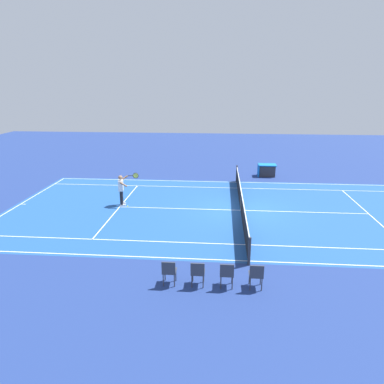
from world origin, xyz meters
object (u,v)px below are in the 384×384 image
at_px(tennis_player_near, 122,189).
at_px(spectator_chair_1, 227,273).
at_px(spectator_chair_0, 256,274).
at_px(spectator_chair_2, 198,272).
at_px(tennis_net, 241,201).
at_px(equipment_cart_tarped, 266,170).
at_px(tennis_ball, 128,206).
at_px(spectator_chair_3, 169,271).

xyz_separation_m(tennis_player_near, spectator_chair_1, (-5.50, 7.65, -0.41)).
height_order(spectator_chair_0, spectator_chair_2, same).
height_order(tennis_net, equipment_cart_tarped, tennis_net).
bearing_deg(equipment_cart_tarped, tennis_player_near, 39.66).
height_order(tennis_player_near, spectator_chair_2, tennis_player_near).
height_order(spectator_chair_1, spectator_chair_2, same).
xyz_separation_m(spectator_chair_1, spectator_chair_2, (0.92, 0.00, 0.00)).
height_order(tennis_net, spectator_chair_0, tennis_net).
relative_size(tennis_net, equipment_cart_tarped, 9.36).
xyz_separation_m(tennis_ball, spectator_chair_0, (-6.08, 7.40, 0.49)).
distance_m(tennis_ball, spectator_chair_2, 8.54).
bearing_deg(spectator_chair_2, spectator_chair_3, 0.00).
bearing_deg(equipment_cart_tarped, spectator_chair_3, 71.85).
bearing_deg(spectator_chair_0, spectator_chair_1, 0.00).
xyz_separation_m(tennis_net, tennis_player_near, (6.32, -0.31, 0.44)).
distance_m(tennis_player_near, equipment_cart_tarped, 11.01).
bearing_deg(spectator_chair_3, spectator_chair_1, 180.00).
relative_size(tennis_player_near, equipment_cart_tarped, 1.36).
xyz_separation_m(tennis_net, spectator_chair_2, (1.74, 7.34, 0.03)).
xyz_separation_m(spectator_chair_1, spectator_chair_3, (1.84, 0.00, 0.00)).
bearing_deg(spectator_chair_2, spectator_chair_1, 180.00).
xyz_separation_m(tennis_net, spectator_chair_0, (-0.10, 7.34, 0.03)).
bearing_deg(spectator_chair_0, spectator_chair_3, 0.00).
bearing_deg(spectator_chair_0, spectator_chair_2, 0.00).
relative_size(tennis_net, spectator_chair_3, 13.30).
bearing_deg(tennis_player_near, spectator_chair_1, 125.71).
bearing_deg(tennis_net, spectator_chair_1, 83.62).
xyz_separation_m(tennis_net, equipment_cart_tarped, (-2.15, -7.33, -0.05)).
relative_size(spectator_chair_1, spectator_chair_2, 1.00).
relative_size(tennis_net, tennis_ball, 177.27).
bearing_deg(spectator_chair_2, tennis_player_near, -59.11).
height_order(tennis_player_near, spectator_chair_3, tennis_player_near).
xyz_separation_m(spectator_chair_3, equipment_cart_tarped, (-4.81, -14.67, -0.08)).
relative_size(spectator_chair_0, spectator_chair_3, 1.00).
bearing_deg(equipment_cart_tarped, spectator_chair_1, 78.57).
relative_size(tennis_player_near, tennis_ball, 25.71).
height_order(tennis_player_near, equipment_cart_tarped, tennis_player_near).
relative_size(tennis_player_near, spectator_chair_1, 1.93).
height_order(tennis_net, tennis_ball, tennis_net).
xyz_separation_m(tennis_player_near, tennis_ball, (-0.34, 0.25, -0.90)).
height_order(spectator_chair_0, equipment_cart_tarped, spectator_chair_0).
bearing_deg(spectator_chair_3, tennis_ball, -65.85).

